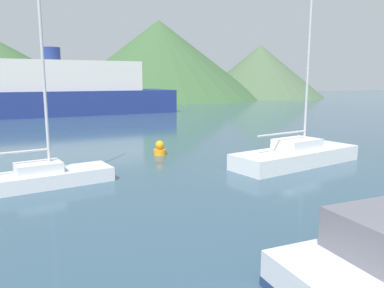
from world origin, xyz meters
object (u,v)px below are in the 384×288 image
(sailboat_inner, at_px, (39,176))
(ferry_distant, at_px, (53,91))
(sailboat_middle, at_px, (296,154))
(buoy_marker, at_px, (160,149))

(sailboat_inner, xyz_separation_m, ferry_distant, (-1.40, 33.43, 2.41))
(sailboat_inner, height_order, sailboat_middle, sailboat_middle)
(sailboat_inner, xyz_separation_m, buoy_marker, (5.91, 4.88, -0.08))
(sailboat_middle, bearing_deg, ferry_distant, 94.16)
(sailboat_middle, xyz_separation_m, ferry_distant, (-13.40, 32.92, 2.30))
(sailboat_inner, distance_m, sailboat_middle, 12.01)
(sailboat_inner, relative_size, sailboat_middle, 0.75)
(sailboat_inner, height_order, buoy_marker, sailboat_inner)
(sailboat_middle, bearing_deg, sailboat_inner, 164.46)
(sailboat_inner, relative_size, buoy_marker, 9.88)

